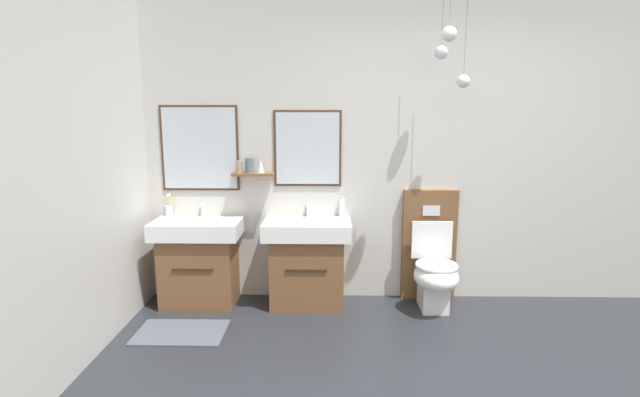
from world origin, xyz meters
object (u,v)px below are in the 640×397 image
Objects in this scene: toilet at (432,264)px; toothbrush_cup at (169,210)px; soap_dispenser at (342,208)px; vanity_sink_right at (307,260)px; vanity_sink_left at (199,259)px.

toilet is 2.37m from toothbrush_cup.
toilet reaches higher than toothbrush_cup.
toilet is 0.92m from soap_dispenser.
vanity_sink_right is 4.02× the size of soap_dispenser.
vanity_sink_left is 3.62× the size of toothbrush_cup.
soap_dispenser is at bearing 7.58° from vanity_sink_left.
vanity_sink_left is 1.33m from soap_dispenser.
soap_dispenser is (0.30, 0.17, 0.43)m from vanity_sink_right.
toothbrush_cup is 1.55m from soap_dispenser.
vanity_sink_right is at bearing 179.77° from toilet.
soap_dispenser is at bearing 0.36° from toothbrush_cup.
toilet reaches higher than soap_dispenser.
toothbrush_cup reaches higher than vanity_sink_right.
vanity_sink_right is 3.62× the size of toothbrush_cup.
vanity_sink_left is 0.95m from vanity_sink_right.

